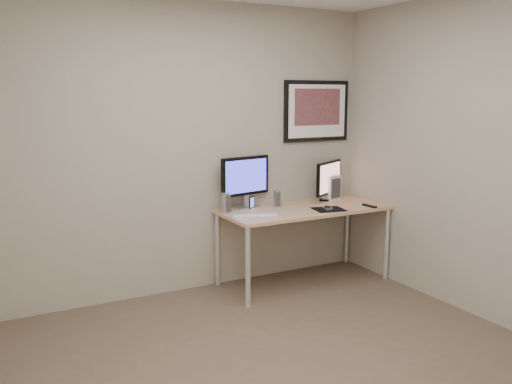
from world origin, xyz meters
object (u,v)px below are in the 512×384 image
speaker_left (226,203)px  speaker_right (277,199)px  desk (304,214)px  phone_dock (252,203)px  monitor_large (245,180)px  monitor_tv (329,179)px  framed_art (317,111)px  keyboard (255,216)px  fan_unit (331,188)px

speaker_left → speaker_right: speaker_left is taller
desk → phone_dock: phone_dock is taller
monitor_large → phone_dock: bearing=-96.4°
speaker_left → monitor_tv: bearing=-11.2°
desk → framed_art: 1.07m
framed_art → monitor_large: framed_art is taller
monitor_large → speaker_left: monitor_large is taller
keyboard → monitor_tv: bearing=37.9°
speaker_left → fan_unit: bearing=-11.0°
monitor_tv → speaker_right: (-0.63, -0.05, -0.13)m
framed_art → monitor_large: size_ratio=1.42×
speaker_right → phone_dock: size_ratio=1.26×
speaker_right → phone_dock: bearing=-163.8°
framed_art → speaker_right: 1.00m
framed_art → monitor_tv: 0.70m
framed_art → phone_dock: size_ratio=5.80×
framed_art → keyboard: (-0.94, -0.45, -0.88)m
speaker_left → keyboard: (0.17, -0.25, -0.09)m
fan_unit → speaker_right: bearing=173.2°
speaker_left → fan_unit: 1.21m
speaker_left → keyboard: bearing=-70.7°
framed_art → monitor_tv: bearing=-62.0°
keyboard → monitor_large: bearing=96.4°
monitor_large → monitor_tv: bearing=-14.6°
desk → monitor_tv: bearing=25.0°
fan_unit → keyboard: bearing=-175.1°
desk → fan_unit: (0.46, 0.20, 0.19)m
monitor_tv → keyboard: monitor_tv is taller
monitor_large → keyboard: 0.46m
phone_dock → speaker_right: bearing=-24.0°
speaker_left → phone_dock: (0.27, 0.01, -0.03)m
monitor_large → framed_art: bearing=-5.7°
phone_dock → keyboard: phone_dock is taller
monitor_tv → phone_dock: bearing=153.8°
monitor_tv → speaker_right: monitor_tv is taller
monitor_large → fan_unit: 0.96m
monitor_large → monitor_tv: (0.91, -0.06, -0.06)m
framed_art → monitor_large: bearing=-174.7°
desk → speaker_left: size_ratio=8.58×
desk → phone_dock: bearing=163.5°
framed_art → speaker_left: bearing=-169.9°
speaker_right → framed_art: bearing=35.0°
framed_art → monitor_tv: framed_art is taller
monitor_tv → framed_art: bearing=88.4°
speaker_right → keyboard: size_ratio=0.40×
speaker_right → monitor_tv: bearing=21.3°
monitor_tv → speaker_left: bearing=153.4°
framed_art → phone_dock: bearing=-167.3°
fan_unit → framed_art: bearing=118.7°
fan_unit → desk: bearing=-168.1°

